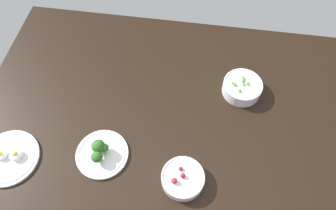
{
  "coord_description": "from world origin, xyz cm",
  "views": [
    {
      "loc": [
        9.41,
        -64.4,
        113.31
      ],
      "look_at": [
        0.0,
        0.0,
        6.0
      ],
      "focal_mm": 32.8,
      "sensor_mm": 36.0,
      "label": 1
    }
  ],
  "objects_px": {
    "bowl_peas": "(242,87)",
    "bowl_berries": "(183,178)",
    "plate_broccoli": "(101,152)",
    "plate_eggs": "(9,157)"
  },
  "relations": [
    {
      "from": "bowl_peas",
      "to": "bowl_berries",
      "type": "bearing_deg",
      "value": -115.3
    },
    {
      "from": "plate_broccoli",
      "to": "bowl_peas",
      "type": "xyz_separation_m",
      "value": [
        0.51,
        0.37,
        0.01
      ]
    },
    {
      "from": "bowl_berries",
      "to": "plate_broccoli",
      "type": "xyz_separation_m",
      "value": [
        -0.31,
        0.06,
        -0.0
      ]
    },
    {
      "from": "bowl_peas",
      "to": "plate_broccoli",
      "type": "bearing_deg",
      "value": -144.51
    },
    {
      "from": "bowl_berries",
      "to": "plate_broccoli",
      "type": "distance_m",
      "value": 0.32
    },
    {
      "from": "plate_eggs",
      "to": "plate_broccoli",
      "type": "height_order",
      "value": "plate_broccoli"
    },
    {
      "from": "plate_broccoli",
      "to": "bowl_peas",
      "type": "distance_m",
      "value": 0.63
    },
    {
      "from": "bowl_berries",
      "to": "bowl_peas",
      "type": "bearing_deg",
      "value": 64.7
    },
    {
      "from": "bowl_peas",
      "to": "plate_eggs",
      "type": "bearing_deg",
      "value": -153.21
    },
    {
      "from": "plate_eggs",
      "to": "bowl_peas",
      "type": "height_order",
      "value": "bowl_peas"
    }
  ]
}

